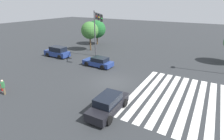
{
  "coord_description": "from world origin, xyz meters",
  "views": [
    {
      "loc": [
        -15.41,
        -9.0,
        8.39
      ],
      "look_at": [
        0.0,
        0.0,
        1.48
      ],
      "focal_mm": 28.0,
      "sensor_mm": 36.0,
      "label": 1
    }
  ],
  "objects_px": {
    "car_2": "(98,62)",
    "fire_hydrant": "(2,87)",
    "pedestrian": "(3,86)",
    "tree_corner_a": "(97,29)",
    "car_1": "(57,52)",
    "car_0": "(108,104)",
    "traffic_signal_mast": "(97,25)",
    "tree_corner_b": "(90,30)"
  },
  "relations": [
    {
      "from": "tree_corner_b",
      "to": "car_1",
      "type": "bearing_deg",
      "value": 160.91
    },
    {
      "from": "car_1",
      "to": "fire_hydrant",
      "type": "height_order",
      "value": "car_1"
    },
    {
      "from": "car_0",
      "to": "pedestrian",
      "type": "distance_m",
      "value": 10.59
    },
    {
      "from": "car_0",
      "to": "tree_corner_b",
      "type": "relative_size",
      "value": 0.84
    },
    {
      "from": "pedestrian",
      "to": "car_1",
      "type": "bearing_deg",
      "value": 68.45
    },
    {
      "from": "traffic_signal_mast",
      "to": "tree_corner_a",
      "type": "height_order",
      "value": "traffic_signal_mast"
    },
    {
      "from": "car_1",
      "to": "pedestrian",
      "type": "xyz_separation_m",
      "value": [
        -11.73,
        -5.13,
        0.04
      ]
    },
    {
      "from": "tree_corner_a",
      "to": "fire_hydrant",
      "type": "bearing_deg",
      "value": -170.37
    },
    {
      "from": "car_2",
      "to": "fire_hydrant",
      "type": "bearing_deg",
      "value": 69.68
    },
    {
      "from": "tree_corner_a",
      "to": "fire_hydrant",
      "type": "relative_size",
      "value": 5.88
    },
    {
      "from": "tree_corner_b",
      "to": "traffic_signal_mast",
      "type": "bearing_deg",
      "value": -132.1
    },
    {
      "from": "car_0",
      "to": "fire_hydrant",
      "type": "relative_size",
      "value": 5.15
    },
    {
      "from": "car_2",
      "to": "pedestrian",
      "type": "height_order",
      "value": "pedestrian"
    },
    {
      "from": "car_2",
      "to": "tree_corner_b",
      "type": "bearing_deg",
      "value": -45.09
    },
    {
      "from": "traffic_signal_mast",
      "to": "car_0",
      "type": "height_order",
      "value": "traffic_signal_mast"
    },
    {
      "from": "fire_hydrant",
      "to": "pedestrian",
      "type": "bearing_deg",
      "value": -109.05
    },
    {
      "from": "car_1",
      "to": "fire_hydrant",
      "type": "distance_m",
      "value": 12.13
    },
    {
      "from": "car_0",
      "to": "car_2",
      "type": "relative_size",
      "value": 1.02
    },
    {
      "from": "traffic_signal_mast",
      "to": "tree_corner_b",
      "type": "distance_m",
      "value": 6.07
    },
    {
      "from": "tree_corner_b",
      "to": "tree_corner_a",
      "type": "bearing_deg",
      "value": 20.48
    },
    {
      "from": "tree_corner_a",
      "to": "fire_hydrant",
      "type": "xyz_separation_m",
      "value": [
        -22.31,
        -3.78,
        -2.79
      ]
    },
    {
      "from": "pedestrian",
      "to": "tree_corner_a",
      "type": "relative_size",
      "value": 0.31
    },
    {
      "from": "car_0",
      "to": "pedestrian",
      "type": "bearing_deg",
      "value": 103.01
    },
    {
      "from": "car_0",
      "to": "tree_corner_a",
      "type": "distance_m",
      "value": 25.18
    },
    {
      "from": "traffic_signal_mast",
      "to": "fire_hydrant",
      "type": "bearing_deg",
      "value": -54.66
    },
    {
      "from": "traffic_signal_mast",
      "to": "pedestrian",
      "type": "xyz_separation_m",
      "value": [
        -13.99,
        1.34,
        -4.45
      ]
    },
    {
      "from": "fire_hydrant",
      "to": "car_2",
      "type": "bearing_deg",
      "value": -21.46
    },
    {
      "from": "car_0",
      "to": "pedestrian",
      "type": "xyz_separation_m",
      "value": [
        -2.6,
        10.26,
        0.13
      ]
    },
    {
      "from": "tree_corner_b",
      "to": "fire_hydrant",
      "type": "relative_size",
      "value": 6.1
    },
    {
      "from": "car_2",
      "to": "fire_hydrant",
      "type": "relative_size",
      "value": 5.05
    },
    {
      "from": "tree_corner_a",
      "to": "traffic_signal_mast",
      "type": "bearing_deg",
      "value": -144.82
    },
    {
      "from": "car_0",
      "to": "car_1",
      "type": "xyz_separation_m",
      "value": [
        9.13,
        15.4,
        0.09
      ]
    },
    {
      "from": "car_1",
      "to": "tree_corner_a",
      "type": "height_order",
      "value": "tree_corner_a"
    },
    {
      "from": "tree_corner_a",
      "to": "car_0",
      "type": "bearing_deg",
      "value": -143.13
    },
    {
      "from": "tree_corner_b",
      "to": "fire_hydrant",
      "type": "height_order",
      "value": "tree_corner_b"
    },
    {
      "from": "traffic_signal_mast",
      "to": "car_0",
      "type": "distance_m",
      "value": 15.18
    },
    {
      "from": "traffic_signal_mast",
      "to": "pedestrian",
      "type": "relative_size",
      "value": 4.67
    },
    {
      "from": "car_1",
      "to": "car_2",
      "type": "bearing_deg",
      "value": 176.89
    },
    {
      "from": "car_2",
      "to": "tree_corner_b",
      "type": "relative_size",
      "value": 0.83
    },
    {
      "from": "car_2",
      "to": "car_0",
      "type": "bearing_deg",
      "value": 129.71
    },
    {
      "from": "car_1",
      "to": "tree_corner_a",
      "type": "distance_m",
      "value": 11.18
    },
    {
      "from": "car_2",
      "to": "traffic_signal_mast",
      "type": "bearing_deg",
      "value": -52.33
    }
  ]
}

